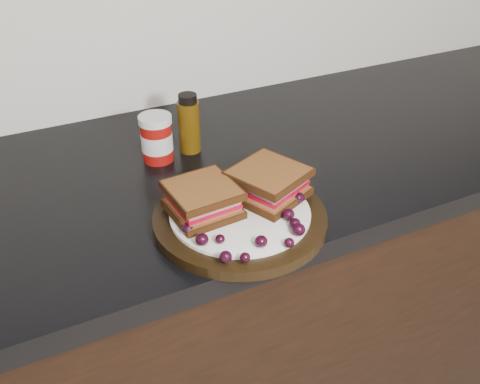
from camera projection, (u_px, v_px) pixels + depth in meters
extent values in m
cube|color=black|center=(145.00, 360.00, 1.22)|extent=(3.96, 0.58, 0.86)
cube|color=black|center=(121.00, 195.00, 0.97)|extent=(3.98, 0.60, 0.04)
cylinder|color=black|center=(240.00, 218.00, 0.86)|extent=(0.28, 0.28, 0.02)
ellipsoid|color=black|center=(202.00, 239.00, 0.78)|extent=(0.02, 0.02, 0.02)
ellipsoid|color=black|center=(220.00, 239.00, 0.78)|extent=(0.01, 0.01, 0.01)
ellipsoid|color=black|center=(226.00, 257.00, 0.74)|extent=(0.02, 0.02, 0.02)
ellipsoid|color=black|center=(245.00, 257.00, 0.75)|extent=(0.02, 0.02, 0.01)
ellipsoid|color=black|center=(261.00, 241.00, 0.77)|extent=(0.02, 0.02, 0.02)
ellipsoid|color=black|center=(262.00, 240.00, 0.78)|extent=(0.01, 0.01, 0.01)
ellipsoid|color=black|center=(289.00, 243.00, 0.77)|extent=(0.02, 0.02, 0.01)
ellipsoid|color=black|center=(299.00, 229.00, 0.80)|extent=(0.02, 0.02, 0.02)
ellipsoid|color=black|center=(295.00, 223.00, 0.81)|extent=(0.02, 0.02, 0.02)
ellipsoid|color=black|center=(288.00, 214.00, 0.83)|extent=(0.02, 0.02, 0.02)
ellipsoid|color=black|center=(299.00, 198.00, 0.87)|extent=(0.02, 0.02, 0.02)
ellipsoid|color=black|center=(282.00, 195.00, 0.88)|extent=(0.02, 0.02, 0.02)
ellipsoid|color=black|center=(284.00, 189.00, 0.89)|extent=(0.02, 0.02, 0.02)
ellipsoid|color=black|center=(268.00, 182.00, 0.91)|extent=(0.02, 0.02, 0.02)
ellipsoid|color=black|center=(204.00, 191.00, 0.89)|extent=(0.02, 0.02, 0.02)
ellipsoid|color=black|center=(215.00, 204.00, 0.85)|extent=(0.02, 0.02, 0.02)
ellipsoid|color=black|center=(194.00, 211.00, 0.84)|extent=(0.02, 0.02, 0.01)
ellipsoid|color=black|center=(200.00, 218.00, 0.82)|extent=(0.02, 0.02, 0.02)
ellipsoid|color=black|center=(188.00, 229.00, 0.80)|extent=(0.02, 0.02, 0.02)
ellipsoid|color=black|center=(193.00, 198.00, 0.87)|extent=(0.02, 0.02, 0.02)
ellipsoid|color=black|center=(214.00, 212.00, 0.83)|extent=(0.02, 0.02, 0.02)
ellipsoid|color=black|center=(211.00, 219.00, 0.82)|extent=(0.01, 0.01, 0.01)
cylinder|color=maroon|center=(157.00, 138.00, 1.01)|extent=(0.07, 0.07, 0.09)
cylinder|color=#462F07|center=(189.00, 123.00, 1.04)|extent=(0.06, 0.06, 0.12)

